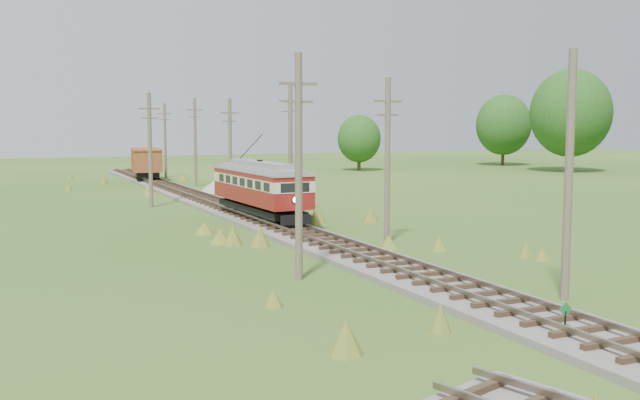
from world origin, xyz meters
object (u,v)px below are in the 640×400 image
switch_marker (565,316)px  gravel_pile (217,186)px  gondola (146,161)px  streetcar (260,185)px

switch_marker → gravel_pile: 48.24m
switch_marker → gondola: bearing=89.8°
streetcar → gondola: streetcar is taller
streetcar → gravel_pile: streetcar is taller
switch_marker → gondola: 63.67m
switch_marker → streetcar: size_ratio=0.10×
gravel_pile → switch_marker: bearing=-94.4°
streetcar → gravel_pile: size_ratio=3.28×
gondola → switch_marker: bearing=-82.0°
switch_marker → gravel_pile: bearing=85.6°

